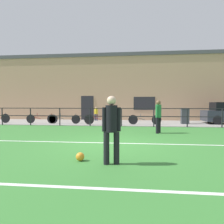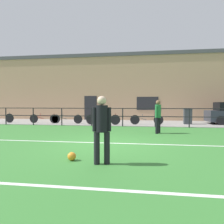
# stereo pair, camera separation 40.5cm
# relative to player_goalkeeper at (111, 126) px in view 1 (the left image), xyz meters

# --- Properties ---
(ground) EXTENTS (60.00, 44.00, 0.04)m
(ground) POSITION_rel_player_goalkeeper_xyz_m (-0.37, 2.43, -0.93)
(ground) COLOR #387A33
(field_line_touchline) EXTENTS (36.00, 0.11, 0.00)m
(field_line_touchline) POSITION_rel_player_goalkeeper_xyz_m (-0.37, 2.67, -0.90)
(field_line_touchline) COLOR white
(field_line_touchline) RESTS_ON ground
(field_line_hash) EXTENTS (36.00, 0.11, 0.00)m
(field_line_hash) POSITION_rel_player_goalkeeper_xyz_m (-0.37, -1.47, -0.90)
(field_line_hash) COLOR white
(field_line_hash) RESTS_ON ground
(pavement_strip) EXTENTS (48.00, 5.00, 0.02)m
(pavement_strip) POSITION_rel_player_goalkeeper_xyz_m (-0.37, 10.93, -0.90)
(pavement_strip) COLOR gray
(pavement_strip) RESTS_ON ground
(perimeter_fence) EXTENTS (36.07, 0.07, 1.15)m
(perimeter_fence) POSITION_rel_player_goalkeeper_xyz_m (-0.37, 8.43, -0.16)
(perimeter_fence) COLOR black
(perimeter_fence) RESTS_ON ground
(clubhouse_facade) EXTENTS (28.00, 2.56, 5.80)m
(clubhouse_facade) POSITION_rel_player_goalkeeper_xyz_m (-0.38, 14.63, 2.00)
(clubhouse_facade) COLOR tan
(clubhouse_facade) RESTS_ON ground
(player_goalkeeper) EXTENTS (0.43, 0.28, 1.60)m
(player_goalkeeper) POSITION_rel_player_goalkeeper_xyz_m (0.00, 0.00, 0.00)
(player_goalkeeper) COLOR black
(player_goalkeeper) RESTS_ON ground
(player_striker) EXTENTS (0.28, 0.40, 1.59)m
(player_striker) POSITION_rel_player_goalkeeper_xyz_m (1.62, 5.53, -0.00)
(player_striker) COLOR black
(player_striker) RESTS_ON ground
(soccer_ball_match) EXTENTS (0.21, 0.21, 0.21)m
(soccer_ball_match) POSITION_rel_player_goalkeeper_xyz_m (-0.81, 0.19, -0.80)
(soccer_ball_match) COLOR orange
(soccer_ball_match) RESTS_ON ground
(spectator_child) EXTENTS (0.31, 0.20, 1.14)m
(spectator_child) POSITION_rel_player_goalkeeper_xyz_m (-2.80, 12.68, -0.24)
(spectator_child) COLOR #232D4C
(spectator_child) RESTS_ON pavement_strip
(bicycle_parked_0) EXTENTS (2.21, 0.04, 0.74)m
(bicycle_parked_0) POSITION_rel_player_goalkeeper_xyz_m (1.11, 9.63, -0.55)
(bicycle_parked_0) COLOR black
(bicycle_parked_0) RESTS_ON pavement_strip
(bicycle_parked_1) EXTENTS (2.19, 0.04, 0.73)m
(bicycle_parked_1) POSITION_rel_player_goalkeeper_xyz_m (-6.22, 9.63, -0.56)
(bicycle_parked_1) COLOR black
(bicycle_parked_1) RESTS_ON pavement_strip
(bicycle_parked_2) EXTENTS (2.34, 0.04, 0.76)m
(bicycle_parked_2) POSITION_rel_player_goalkeeper_xyz_m (-1.78, 9.21, -0.54)
(bicycle_parked_2) COLOR black
(bicycle_parked_2) RESTS_ON pavement_strip
(bicycle_parked_3) EXTENTS (2.26, 0.04, 0.72)m
(bicycle_parked_3) POSITION_rel_player_goalkeeper_xyz_m (-4.48, 9.63, -0.56)
(bicycle_parked_3) COLOR black
(bicycle_parked_3) RESTS_ON pavement_strip
(trash_bin_0) EXTENTS (0.55, 0.46, 1.10)m
(trash_bin_0) POSITION_rel_player_goalkeeper_xyz_m (3.92, 10.44, -0.33)
(trash_bin_0) COLOR #33383D
(trash_bin_0) RESTS_ON pavement_strip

